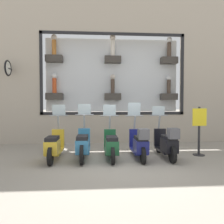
{
  "coord_description": "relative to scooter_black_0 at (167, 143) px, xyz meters",
  "views": [
    {
      "loc": [
        -5.65,
        0.72,
        1.62
      ],
      "look_at": [
        2.16,
        0.15,
        1.34
      ],
      "focal_mm": 35.0,
      "sensor_mm": 36.0,
      "label": 1
    }
  ],
  "objects": [
    {
      "name": "scooter_navy_1",
      "position": [
        0.0,
        0.82,
        -0.0
      ],
      "size": [
        1.79,
        0.61,
        1.68
      ],
      "color": "black",
      "rests_on": "ground_plane"
    },
    {
      "name": "shop_sign_post",
      "position": [
        0.36,
        -1.16,
        0.36
      ],
      "size": [
        0.36,
        0.45,
        1.54
      ],
      "color": "#232326",
      "rests_on": "ground_plane"
    },
    {
      "name": "scooter_black_0",
      "position": [
        0.0,
        0.0,
        0.0
      ],
      "size": [
        1.8,
        0.6,
        1.55
      ],
      "color": "black",
      "rests_on": "ground_plane"
    },
    {
      "name": "scooter_green_2",
      "position": [
        0.06,
        1.65,
        -0.04
      ],
      "size": [
        1.79,
        0.6,
        1.61
      ],
      "color": "black",
      "rests_on": "ground_plane"
    },
    {
      "name": "ground_plane",
      "position": [
        -0.64,
        1.37,
        -0.47
      ],
      "size": [
        120.0,
        120.0,
        0.0
      ],
      "primitive_type": "plane",
      "color": "gray"
    },
    {
      "name": "scooter_teal_3",
      "position": [
        0.07,
        2.47,
        -0.02
      ],
      "size": [
        1.81,
        0.6,
        1.63
      ],
      "color": "black",
      "rests_on": "ground_plane"
    },
    {
      "name": "scooter_yellow_4",
      "position": [
        0.07,
        3.29,
        -0.04
      ],
      "size": [
        1.8,
        0.61,
        1.61
      ],
      "color": "black",
      "rests_on": "ground_plane"
    },
    {
      "name": "building_facade",
      "position": [
        2.96,
        1.37,
        4.97
      ],
      "size": [
        1.23,
        36.0,
        10.64
      ],
      "color": "#ADA08E",
      "rests_on": "ground_plane"
    }
  ]
}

